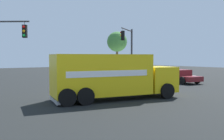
{
  "coord_description": "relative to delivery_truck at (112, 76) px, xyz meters",
  "views": [
    {
      "loc": [
        9.79,
        13.94,
        2.74
      ],
      "look_at": [
        0.29,
        0.65,
        1.87
      ],
      "focal_mm": 40.24,
      "sensor_mm": 36.0,
      "label": 1
    }
  ],
  "objects": [
    {
      "name": "shade_tree_near",
      "position": [
        -12.99,
        -16.85,
        3.42
      ],
      "size": [
        2.98,
        2.98,
        6.32
      ],
      "color": "brown",
      "rests_on": "sidewalk_corner_near"
    },
    {
      "name": "sidewalk_corner_near",
      "position": [
        -13.94,
        -14.34,
        -1.44
      ],
      "size": [
        12.33,
        12.33,
        0.14
      ],
      "primitive_type": "cube",
      "color": "#B2ADA0",
      "rests_on": "ground"
    },
    {
      "name": "ground_plane",
      "position": [
        -0.46,
        -0.86,
        -1.51
      ],
      "size": [
        100.0,
        100.0,
        0.0
      ],
      "primitive_type": "plane",
      "color": "black"
    },
    {
      "name": "pedestrian_near_corner",
      "position": [
        -11.41,
        -10.72,
        -0.45
      ],
      "size": [
        0.46,
        0.37,
        1.62
      ],
      "color": "gray",
      "rests_on": "sidewalk_corner_near"
    },
    {
      "name": "traffic_light_secondary",
      "position": [
        -7.92,
        -7.96,
        2.35
      ],
      "size": [
        3.18,
        2.27,
        5.68
      ],
      "color": "#38383D",
      "rests_on": "sidewalk_corner_near"
    },
    {
      "name": "delivery_truck",
      "position": [
        0.0,
        0.0,
        0.0
      ],
      "size": [
        8.49,
        4.27,
        2.89
      ],
      "color": "yellow",
      "rests_on": "ground"
    },
    {
      "name": "picket_fence_run",
      "position": [
        -13.94,
        -20.26,
        -0.89
      ],
      "size": [
        7.3,
        0.05,
        0.95
      ],
      "color": "white",
      "rests_on": "sidewalk_corner_near"
    },
    {
      "name": "pickup_maroon",
      "position": [
        -11.8,
        -4.4,
        -0.78
      ],
      "size": [
        2.72,
        5.39,
        1.38
      ],
      "color": "maroon",
      "rests_on": "ground"
    }
  ]
}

